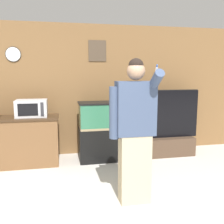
# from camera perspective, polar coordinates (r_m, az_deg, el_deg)

# --- Properties ---
(wall_back_paneled) EXTENTS (10.00, 0.08, 2.60)m
(wall_back_paneled) POSITION_cam_1_polar(r_m,az_deg,el_deg) (5.09, -6.22, 4.97)
(wall_back_paneled) COLOR brown
(wall_back_paneled) RESTS_ON ground_plane
(counter_island) EXTENTS (1.51, 0.56, 0.88)m
(counter_island) POSITION_cam_1_polar(r_m,az_deg,el_deg) (4.78, -21.06, -6.29)
(counter_island) COLOR brown
(counter_island) RESTS_ON ground_plane
(microwave) EXTENTS (0.53, 0.38, 0.30)m
(microwave) POSITION_cam_1_polar(r_m,az_deg,el_deg) (4.64, -17.88, 0.85)
(microwave) COLOR silver
(microwave) RESTS_ON counter_island
(aquarium_on_stand) EXTENTS (1.01, 0.49, 1.11)m
(aquarium_on_stand) POSITION_cam_1_polar(r_m,az_deg,el_deg) (4.75, -1.50, -4.35)
(aquarium_on_stand) COLOR black
(aquarium_on_stand) RESTS_ON ground_plane
(tv_on_stand) EXTENTS (1.23, 0.40, 1.32)m
(tv_on_stand) POSITION_cam_1_polar(r_m,az_deg,el_deg) (5.17, 12.69, -5.46)
(tv_on_stand) COLOR #4C3828
(tv_on_stand) RESTS_ON ground_plane
(person_standing) EXTENTS (0.57, 0.43, 1.82)m
(person_standing) POSITION_cam_1_polar(r_m,az_deg,el_deg) (3.10, 5.15, -4.09)
(person_standing) COLOR #BCAD89
(person_standing) RESTS_ON ground_plane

